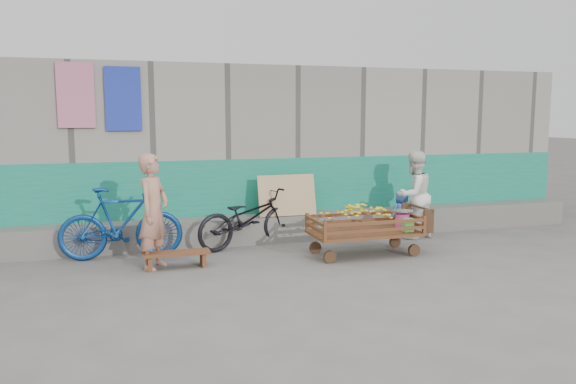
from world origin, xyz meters
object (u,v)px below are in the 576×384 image
object	(u,v)px
woman	(414,195)
bicycle_blue	(121,223)
vendor_man	(154,211)
bicycle_dark	(248,218)
bench	(177,256)
child	(402,214)
banana_cart	(363,221)

from	to	relation	value
woman	bicycle_blue	size ratio (longest dim) A/B	0.85
woman	bicycle_blue	xyz separation A→B (m)	(-4.91, 0.02, -0.22)
vendor_man	woman	bearing A→B (deg)	-49.16
bicycle_blue	bicycle_dark	bearing A→B (deg)	-82.92
bench	child	bearing A→B (deg)	12.51
banana_cart	bench	world-z (taller)	banana_cart
banana_cart	child	bearing A→B (deg)	39.32
bicycle_dark	banana_cart	bearing A→B (deg)	-142.11
bicycle_dark	vendor_man	bearing A→B (deg)	100.10
vendor_man	bench	bearing A→B (deg)	-76.71
woman	child	bearing A→B (deg)	-59.97
bicycle_blue	child	bearing A→B (deg)	-86.38
bench	child	distance (m)	4.14
bench	bicycle_dark	world-z (taller)	bicycle_dark
banana_cart	bench	xyz separation A→B (m)	(-2.82, 0.10, -0.35)
vendor_man	child	xyz separation A→B (m)	(4.33, 0.79, -0.39)
vendor_man	bicycle_dark	distance (m)	1.80
vendor_man	child	bearing A→B (deg)	-47.04
bench	bicycle_dark	distance (m)	1.60
banana_cart	bicycle_dark	size ratio (longest dim) A/B	0.99
woman	child	world-z (taller)	woman
child	bicycle_blue	bearing A→B (deg)	-4.43
banana_cart	child	distance (m)	1.57
bench	woman	bearing A→B (deg)	10.20
vendor_man	woman	size ratio (longest dim) A/B	1.06
vendor_man	bicycle_dark	size ratio (longest dim) A/B	0.88
child	bicycle_dark	size ratio (longest dim) A/B	0.46
bench	bicycle_blue	world-z (taller)	bicycle_blue
banana_cart	woman	bearing A→B (deg)	32.01
banana_cart	child	size ratio (longest dim) A/B	2.18
banana_cart	bicycle_dark	distance (m)	1.88
banana_cart	vendor_man	xyz separation A→B (m)	(-3.11, 0.20, 0.28)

